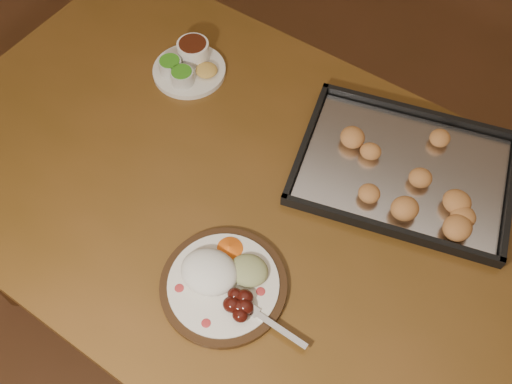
% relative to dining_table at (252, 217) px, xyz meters
% --- Properties ---
extents(ground, '(4.00, 4.00, 0.00)m').
position_rel_dining_table_xyz_m(ground, '(-0.02, 0.11, -0.65)').
color(ground, brown).
rests_on(ground, ground).
extents(dining_table, '(1.63, 1.14, 0.75)m').
position_rel_dining_table_xyz_m(dining_table, '(0.00, 0.00, 0.00)').
color(dining_table, brown).
rests_on(dining_table, ground).
extents(dinner_plate, '(0.31, 0.24, 0.06)m').
position_rel_dining_table_xyz_m(dinner_plate, '(0.04, -0.21, 0.12)').
color(dinner_plate, black).
rests_on(dinner_plate, dining_table).
extents(condiment_saucer, '(0.18, 0.18, 0.06)m').
position_rel_dining_table_xyz_m(condiment_saucer, '(-0.29, 0.26, 0.12)').
color(condiment_saucer, silver).
rests_on(condiment_saucer, dining_table).
extents(baking_tray, '(0.48, 0.38, 0.05)m').
position_rel_dining_table_xyz_m(baking_tray, '(0.27, 0.19, 0.11)').
color(baking_tray, black).
rests_on(baking_tray, dining_table).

